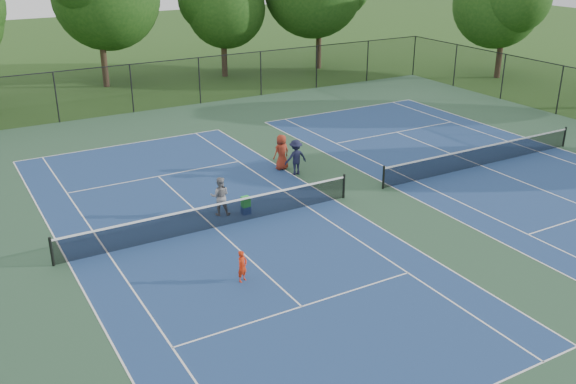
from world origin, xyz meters
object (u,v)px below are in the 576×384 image
bystander_b (296,157)px  instructor (220,196)px  bystander_c (282,152)px  ball_crate (246,210)px  ball_hopper (246,202)px  tree_back_c (222,3)px  child_player (242,266)px  tree_side_e (506,0)px

bystander_b → instructor: bearing=28.9°
bystander_c → ball_crate: (-3.81, -3.84, -0.68)m
ball_crate → ball_hopper: ball_hopper is taller
tree_back_c → instructor: bearing=-115.2°
bystander_b → ball_crate: 4.99m
bystander_b → child_player: bearing=52.0°
tree_back_c → child_player: tree_back_c is taller
tree_back_c → instructor: (-11.28, -23.96, -4.68)m
ball_hopper → ball_crate: bearing=0.0°
bystander_c → bystander_b: bearing=94.8°
tree_back_c → bystander_c: 22.09m
ball_crate → tree_side_e: bearing=25.3°
instructor → bystander_b: size_ratio=0.95×
tree_back_c → ball_hopper: bearing=-113.0°
bystander_b → bystander_c: 0.98m
child_player → ball_hopper: bearing=38.5°
child_player → instructor: instructor is taller
bystander_c → ball_crate: size_ratio=4.96×
tree_back_c → tree_side_e: (18.00, -11.00, 0.33)m
ball_crate → ball_hopper: size_ratio=0.82×
tree_back_c → tree_side_e: tree_side_e is taller
tree_back_c → bystander_b: size_ratio=5.01×
child_player → ball_crate: size_ratio=3.16×
tree_back_c → instructor: size_ratio=5.26×
tree_side_e → bystander_c: tree_side_e is taller
tree_back_c → bystander_b: tree_back_c is taller
child_player → ball_hopper: child_player is taller
bystander_c → ball_hopper: size_ratio=4.09×
instructor → child_player: bearing=97.9°
bystander_c → ball_hopper: (-3.81, -3.84, -0.31)m
tree_back_c → child_player: bearing=-113.8°
child_player → ball_hopper: (2.48, 4.72, -0.01)m
bystander_b → ball_hopper: size_ratio=4.04×
child_player → bystander_c: 10.62m
tree_side_e → child_player: 36.17m
ball_crate → child_player: bearing=-117.7°
ball_crate → bystander_b: bearing=35.5°
instructor → bystander_b: bystander_b is taller
bystander_b → ball_crate: (-4.02, -2.88, -0.67)m
child_player → bystander_b: (6.50, 7.59, 0.30)m
instructor → ball_hopper: instructor is taller
bystander_c → ball_hopper: bystander_c is taller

